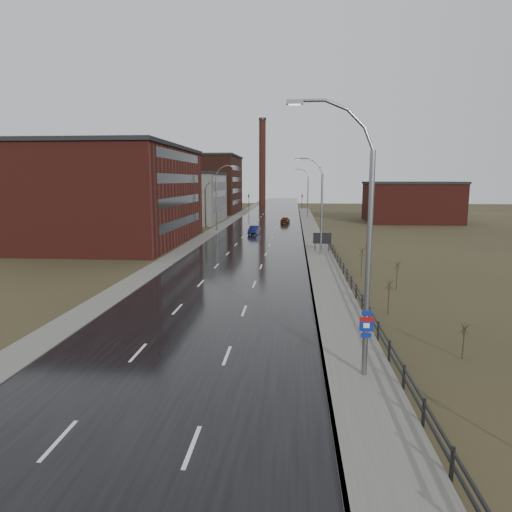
% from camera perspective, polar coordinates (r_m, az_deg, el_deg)
% --- Properties ---
extents(ground, '(320.00, 320.00, 0.00)m').
position_cam_1_polar(ground, '(20.47, -11.99, -16.16)').
color(ground, '#2D2819').
rests_on(ground, ground).
extents(road, '(14.00, 300.00, 0.06)m').
position_cam_1_polar(road, '(78.33, 0.63, 3.04)').
color(road, black).
rests_on(road, ground).
extents(sidewalk_right, '(3.20, 180.00, 0.18)m').
position_cam_1_polar(sidewalk_right, '(53.44, 7.93, 0.01)').
color(sidewalk_right, '#595651').
rests_on(sidewalk_right, ground).
extents(curb_right, '(0.16, 180.00, 0.18)m').
position_cam_1_polar(curb_right, '(53.37, 6.30, 0.03)').
color(curb_right, slate).
rests_on(curb_right, ground).
extents(sidewalk_left, '(2.40, 260.00, 0.12)m').
position_cam_1_polar(sidewalk_left, '(79.33, -5.30, 3.10)').
color(sidewalk_left, '#595651').
rests_on(sidewalk_left, ground).
extents(warehouse_near, '(22.44, 28.56, 13.50)m').
position_cam_1_polar(warehouse_near, '(68.06, -18.39, 7.28)').
color(warehouse_near, '#471914').
rests_on(warehouse_near, ground).
extents(warehouse_mid, '(16.32, 20.40, 10.50)m').
position_cam_1_polar(warehouse_mid, '(98.56, -9.18, 7.29)').
color(warehouse_mid, slate).
rests_on(warehouse_mid, ground).
extents(warehouse_far, '(26.52, 24.48, 15.50)m').
position_cam_1_polar(warehouse_far, '(128.85, -8.18, 8.91)').
color(warehouse_far, '#331611').
rests_on(warehouse_far, ground).
extents(building_right, '(18.36, 16.32, 8.50)m').
position_cam_1_polar(building_right, '(102.77, 18.77, 6.43)').
color(building_right, '#471914').
rests_on(building_right, ground).
extents(smokestack, '(2.70, 2.70, 30.70)m').
position_cam_1_polar(smokestack, '(168.17, 0.80, 11.74)').
color(smokestack, '#331611').
rests_on(smokestack, ground).
extents(streetlight_main, '(3.91, 0.29, 12.11)m').
position_cam_1_polar(streetlight_main, '(20.04, 13.05, 1.41)').
color(streetlight_main, slate).
rests_on(streetlight_main, ground).
extents(streetlight_right_mid, '(3.36, 0.28, 11.35)m').
position_cam_1_polar(streetlight_right_mid, '(53.80, 7.90, 6.23)').
color(streetlight_right_mid, slate).
rests_on(streetlight_right_mid, ground).
extents(streetlight_left, '(3.36, 0.28, 11.35)m').
position_cam_1_polar(streetlight_left, '(80.79, -4.76, 7.34)').
color(streetlight_left, slate).
rests_on(streetlight_left, ground).
extents(streetlight_right_far, '(3.36, 0.28, 11.35)m').
position_cam_1_polar(streetlight_right_far, '(107.72, 6.35, 7.83)').
color(streetlight_right_far, slate).
rests_on(streetlight_right_far, ground).
extents(guardrail, '(0.10, 53.05, 1.10)m').
position_cam_1_polar(guardrail, '(37.15, 11.96, -3.30)').
color(guardrail, black).
rests_on(guardrail, ground).
extents(shrub_b, '(0.44, 0.46, 1.83)m').
position_cam_1_polar(shrub_b, '(25.11, 24.53, -9.55)').
color(shrub_b, '#382D23').
rests_on(shrub_b, ground).
extents(shrub_c, '(0.55, 0.58, 2.33)m').
position_cam_1_polar(shrub_c, '(31.50, 16.27, -4.78)').
color(shrub_c, '#382D23').
rests_on(shrub_c, ground).
extents(shrub_d, '(0.56, 0.59, 2.38)m').
position_cam_1_polar(shrub_d, '(38.41, 17.21, -2.26)').
color(shrub_d, '#382D23').
rests_on(shrub_d, ground).
extents(shrub_e, '(0.64, 0.68, 2.73)m').
position_cam_1_polar(shrub_e, '(42.77, 13.08, -0.66)').
color(shrub_e, '#382D23').
rests_on(shrub_e, ground).
extents(shrub_f, '(0.46, 0.48, 1.90)m').
position_cam_1_polar(shrub_f, '(51.02, 13.64, 0.43)').
color(shrub_f, '#382D23').
rests_on(shrub_f, ground).
extents(billboard, '(2.23, 0.17, 2.40)m').
position_cam_1_polar(billboard, '(56.73, 8.27, 2.13)').
color(billboard, black).
rests_on(billboard, ground).
extents(traffic_light_left, '(0.58, 2.73, 5.30)m').
position_cam_1_polar(traffic_light_left, '(138.37, -0.91, 7.72)').
color(traffic_light_left, black).
rests_on(traffic_light_left, ground).
extents(traffic_light_right, '(0.58, 2.73, 5.30)m').
position_cam_1_polar(traffic_light_right, '(137.73, 5.79, 7.67)').
color(traffic_light_right, black).
rests_on(traffic_light_right, ground).
extents(car_near, '(1.84, 4.26, 1.36)m').
position_cam_1_polar(car_near, '(74.62, -0.23, 3.22)').
color(car_near, '#0C123E').
rests_on(car_near, ground).
extents(car_far, '(2.09, 4.17, 1.36)m').
position_cam_1_polar(car_far, '(93.90, 3.66, 4.49)').
color(car_far, '#531C0D').
rests_on(car_far, ground).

